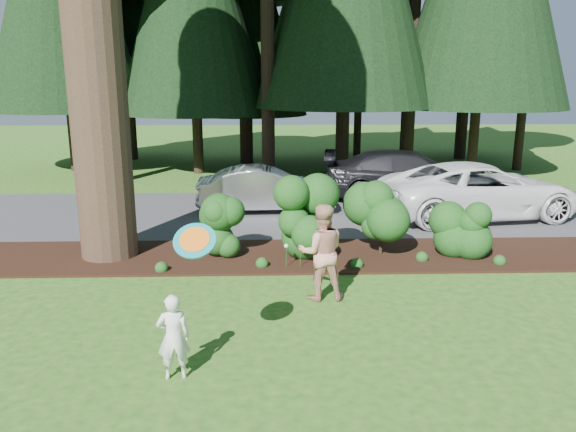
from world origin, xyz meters
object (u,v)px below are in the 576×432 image
object	(u,v)px
car_dark_suv	(409,176)
adult	(321,252)
car_silver_wagon	(265,189)
car_white_suv	(480,190)
frisbee	(195,240)
child	(173,337)

from	to	relation	value
car_dark_suv	adult	size ratio (longest dim) A/B	3.13
car_silver_wagon	car_white_suv	bearing A→B (deg)	-101.45
frisbee	child	bearing A→B (deg)	165.41
adult	car_white_suv	bearing A→B (deg)	-133.68
child	adult	bearing A→B (deg)	-137.63
car_silver_wagon	adult	bearing A→B (deg)	-173.76
car_silver_wagon	car_dark_suv	bearing A→B (deg)	-75.48
car_dark_suv	car_white_suv	bearing A→B (deg)	-141.74
car_silver_wagon	child	bearing A→B (deg)	170.59
car_silver_wagon	adult	xyz separation A→B (m)	(1.08, -6.92, 0.19)
car_white_suv	frisbee	world-z (taller)	frisbee
car_dark_suv	adult	xyz separation A→B (m)	(-3.64, -8.38, 0.05)
car_dark_suv	child	size ratio (longest dim) A/B	4.63
car_white_suv	frisbee	bearing A→B (deg)	132.61
child	frisbee	size ratio (longest dim) A/B	2.14
car_dark_suv	adult	distance (m)	9.13
frisbee	adult	bearing A→B (deg)	56.72
car_dark_suv	car_silver_wagon	bearing A→B (deg)	113.88
car_white_suv	frisbee	size ratio (longest dim) A/B	10.10
adult	frisbee	xyz separation A→B (m)	(-1.88, -2.87, 1.08)
car_white_suv	adult	size ratio (longest dim) A/B	3.19
child	adult	xyz separation A→B (m)	(2.24, 2.78, 0.29)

